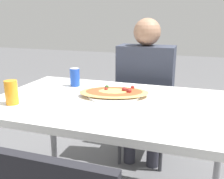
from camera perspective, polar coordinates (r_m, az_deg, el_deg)
dining_table at (r=1.53m, az=-0.04°, el=-4.86°), size 1.39×0.86×0.73m
chair_far_seated at (r=2.27m, az=7.62°, el=-2.60°), size 0.40×0.40×0.87m
person_seated at (r=2.10m, az=7.23°, el=1.80°), size 0.44×0.24×1.19m
pizza_main at (r=1.59m, az=0.51°, el=-0.77°), size 0.48×0.36×0.06m
soda_can at (r=1.83m, az=-8.08°, el=2.68°), size 0.07×0.07×0.12m
drink_glass at (r=1.53m, az=-21.04°, el=-0.60°), size 0.07×0.07×0.13m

